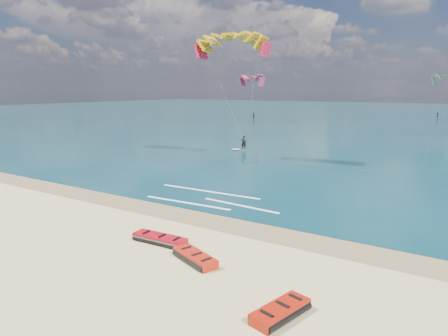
# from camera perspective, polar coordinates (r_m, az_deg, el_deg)

# --- Properties ---
(ground) EXTENTS (320.00, 320.00, 0.00)m
(ground) POSITION_cam_1_polar(r_m,az_deg,el_deg) (56.73, 17.47, 3.49)
(ground) COLOR tan
(ground) RESTS_ON ground
(wet_sand_strip) EXTENTS (320.00, 2.40, 0.01)m
(wet_sand_strip) POSITION_cam_1_polar(r_m,az_deg,el_deg) (23.57, -6.51, -6.53)
(wet_sand_strip) COLOR brown
(wet_sand_strip) RESTS_ON ground
(sea) EXTENTS (320.00, 200.00, 0.04)m
(sea) POSITION_cam_1_polar(r_m,az_deg,el_deg) (119.53, 25.45, 6.77)
(sea) COLOR #0A313A
(sea) RESTS_ON ground
(packed_kite_left) EXTENTS (3.01, 1.28, 0.41)m
(packed_kite_left) POSITION_cam_1_polar(r_m,az_deg,el_deg) (19.52, -9.13, -10.47)
(packed_kite_left) COLOR #B90916
(packed_kite_left) RESTS_ON ground
(packed_kite_mid) EXTENTS (2.81, 2.01, 0.42)m
(packed_kite_mid) POSITION_cam_1_polar(r_m,az_deg,el_deg) (17.39, -4.14, -13.17)
(packed_kite_mid) COLOR red
(packed_kite_mid) RESTS_ON ground
(packed_kite_right) EXTENTS (1.76, 2.65, 0.43)m
(packed_kite_right) POSITION_cam_1_polar(r_m,az_deg,el_deg) (13.79, 8.04, -20.28)
(packed_kite_right) COLOR #B01807
(packed_kite_right) RESTS_ON ground
(kitesurfer_main) EXTENTS (8.49, 7.76, 13.86)m
(kitesurfer_main) POSITION_cam_1_polar(r_m,az_deg,el_deg) (43.46, 2.03, 11.31)
(kitesurfer_main) COLOR #B0E11A
(kitesurfer_main) RESTS_ON sea
(shoreline_foam) EXTENTS (10.28, 3.65, 0.01)m
(shoreline_foam) POSITION_cam_1_polar(r_m,az_deg,el_deg) (26.45, -1.97, -4.39)
(shoreline_foam) COLOR white
(shoreline_foam) RESTS_ON ground
(distant_kites) EXTENTS (70.04, 29.32, 10.95)m
(distant_kites) POSITION_cam_1_polar(r_m,az_deg,el_deg) (90.89, 26.96, 8.81)
(distant_kites) COLOR orange
(distant_kites) RESTS_ON ground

